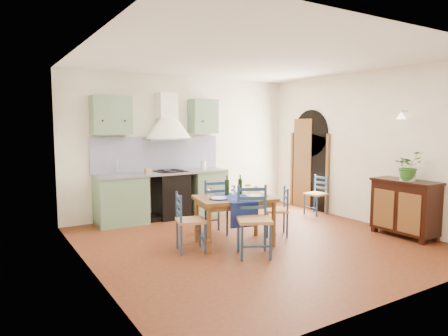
{
  "coord_description": "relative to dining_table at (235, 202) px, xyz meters",
  "views": [
    {
      "loc": [
        -3.62,
        -4.96,
        1.82
      ],
      "look_at": [
        -0.39,
        0.3,
        1.16
      ],
      "focal_mm": 32.0,
      "sensor_mm": 36.0,
      "label": 1
    }
  ],
  "objects": [
    {
      "name": "back_wall",
      "position": [
        -0.12,
        2.24,
        0.4
      ],
      "size": [
        5.0,
        0.96,
        2.8
      ],
      "color": "white",
      "rests_on": "ground"
    },
    {
      "name": "chair_near",
      "position": [
        -0.06,
        -0.58,
        -0.14
      ],
      "size": [
        0.61,
        0.61,
        0.98
      ],
      "color": "navy",
      "rests_on": "ground"
    },
    {
      "name": "left_wall",
      "position": [
        -2.15,
        -0.05,
        0.75
      ],
      "size": [
        0.04,
        5.0,
        2.8
      ],
      "primitive_type": "cube",
      "color": "white",
      "rests_on": "ground"
    },
    {
      "name": "chair_spare",
      "position": [
        2.58,
        0.87,
        -0.24
      ],
      "size": [
        0.41,
        0.41,
        0.8
      ],
      "color": "navy",
      "rests_on": "ground"
    },
    {
      "name": "potted_plant",
      "position": [
        2.56,
        -1.15,
        0.52
      ],
      "size": [
        0.46,
        0.41,
        0.47
      ],
      "primitive_type": "imported",
      "rotation": [
        0.0,
        0.0,
        -0.11
      ],
      "color": "#2B661F",
      "rests_on": "sideboard"
    },
    {
      "name": "chair_far",
      "position": [
        -0.01,
        0.64,
        -0.16
      ],
      "size": [
        0.51,
        0.51,
        0.95
      ],
      "color": "navy",
      "rests_on": "ground"
    },
    {
      "name": "right_wall",
      "position": [
        2.84,
        0.23,
        0.69
      ],
      "size": [
        0.26,
        5.0,
        2.8
      ],
      "color": "white",
      "rests_on": "ground"
    },
    {
      "name": "chair_left",
      "position": [
        -0.76,
        0.05,
        -0.21
      ],
      "size": [
        0.49,
        0.49,
        0.86
      ],
      "color": "navy",
      "rests_on": "ground"
    },
    {
      "name": "ceiling",
      "position": [
        0.35,
        -0.05,
        2.16
      ],
      "size": [
        5.0,
        5.0,
        0.01
      ],
      "primitive_type": "cube",
      "color": "silver",
      "rests_on": "back_wall"
    },
    {
      "name": "sideboard",
      "position": [
        2.61,
        -1.1,
        -0.14
      ],
      "size": [
        0.5,
        1.05,
        0.94
      ],
      "color": "black",
      "rests_on": "ground"
    },
    {
      "name": "floor",
      "position": [
        0.35,
        -0.05,
        -0.65
      ],
      "size": [
        5.0,
        5.0,
        0.0
      ],
      "primitive_type": "plane",
      "color": "#4C1E10",
      "rests_on": "ground"
    },
    {
      "name": "dining_table",
      "position": [
        0.0,
        0.0,
        0.0
      ],
      "size": [
        1.28,
        1.0,
        1.05
      ],
      "color": "brown",
      "rests_on": "ground"
    },
    {
      "name": "chair_right",
      "position": [
        0.88,
        0.05,
        -0.23
      ],
      "size": [
        0.51,
        0.51,
        0.8
      ],
      "color": "navy",
      "rests_on": "ground"
    }
  ]
}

